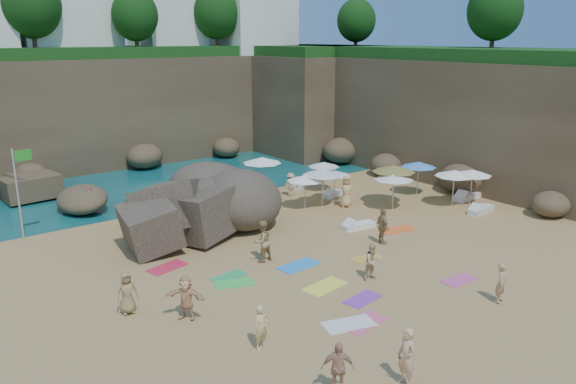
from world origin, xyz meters
TOP-DOWN VIEW (x-y plane):
  - ground at (0.00, 0.00)m, footprint 120.00×120.00m
  - seawater at (0.00, 30.00)m, footprint 120.00×120.00m
  - cliff_back at (2.00, 25.00)m, footprint 44.00×8.00m
  - cliff_right at (19.00, 8.00)m, footprint 8.00×30.00m
  - cliff_corner at (17.00, 20.00)m, footprint 10.00×12.00m
  - clifftop_buildings at (2.96, 25.79)m, footprint 28.48×9.48m
  - clifftop_trees at (4.78, 19.52)m, footprint 35.60×23.82m
  - rock_outcrop at (-1.49, 5.29)m, footprint 8.73×7.67m
  - flag_pole at (-8.98, 9.49)m, footprint 0.88×0.21m
  - parasol_0 at (4.99, 9.55)m, footprint 2.43×2.43m
  - parasol_1 at (7.37, 5.46)m, footprint 1.97×1.97m
  - parasol_2 at (6.05, 5.01)m, footprint 2.37×2.37m
  - parasol_3 at (8.35, 7.56)m, footprint 1.99×1.99m
  - parasol_5 at (5.00, 5.30)m, footprint 2.08×2.08m
  - parasol_6 at (9.54, 2.79)m, footprint 2.51×2.51m
  - parasol_7 at (8.87, 2.15)m, footprint 2.21×2.21m
  - parasol_8 at (12.15, 0.50)m, footprint 2.25×2.25m
  - parasol_10 at (12.45, 3.37)m, footprint 2.20×2.20m
  - parasol_11 at (13.26, 0.07)m, footprint 2.21×2.21m
  - lounger_0 at (2.06, 9.34)m, footprint 2.16×1.41m
  - lounger_1 at (7.75, 9.11)m, footprint 2.13×1.05m
  - lounger_2 at (8.04, 6.22)m, footprint 1.75×0.97m
  - lounger_3 at (4.99, 0.95)m, footprint 1.87×0.84m
  - lounger_4 at (13.98, 0.77)m, footprint 2.08×0.81m
  - lounger_5 at (12.37, -1.29)m, footprint 1.99×0.87m
  - towel_1 at (-1.82, -6.28)m, footprint 1.86×1.13m
  - towel_3 at (-3.67, -0.84)m, footprint 1.77×1.33m
  - towel_4 at (-0.97, -3.27)m, footprint 1.95×1.17m
  - towel_5 at (-2.31, -6.05)m, footprint 1.97×1.37m
  - towel_6 at (-0.57, -4.97)m, footprint 1.64×0.99m
  - towel_7 at (-5.08, 2.26)m, footprint 1.84×1.21m
  - towel_8 at (-0.51, -1.01)m, footprint 1.91×1.08m
  - towel_9 at (3.75, -6.14)m, footprint 1.58×0.88m
  - towel_10 at (6.38, -0.44)m, footprint 1.99×1.28m
  - towel_11 at (-3.48, -0.17)m, footprint 1.58×0.90m
  - towel_12 at (2.44, -2.16)m, footprint 1.56×0.93m
  - person_stand_0 at (-5.55, -5.47)m, footprint 0.60×0.46m
  - person_stand_1 at (-1.42, 0.38)m, footprint 0.97×0.80m
  - person_stand_2 at (5.95, 7.89)m, footprint 1.00×0.86m
  - person_stand_3 at (4.33, -1.33)m, footprint 0.75×1.11m
  - person_stand_4 at (7.09, 4.13)m, footprint 1.02×0.89m
  - person_stand_5 at (-5.06, 12.02)m, footprint 1.36×0.97m
  - person_stand_6 at (-3.44, -9.53)m, footprint 0.53×0.71m
  - person_lie_2 at (-7.99, -0.67)m, footprint 1.00×1.65m
  - person_lie_3 at (-6.53, -2.31)m, footprint 2.15×2.13m
  - person_lie_4 at (3.29, -8.24)m, footprint 0.99×1.60m
  - person_lie_5 at (1.01, -3.91)m, footprint 0.96×1.59m

SIDE VIEW (x-z plane):
  - ground at x=0.00m, z-range 0.00..0.00m
  - rock_outcrop at x=-1.49m, z-range -1.46..1.46m
  - seawater at x=0.00m, z-range 0.00..0.00m
  - towel_12 at x=2.44m, z-range 0.00..0.03m
  - towel_11 at x=-3.48m, z-range 0.00..0.03m
  - towel_9 at x=3.75m, z-range 0.00..0.03m
  - towel_6 at x=-0.57m, z-range 0.00..0.03m
  - towel_3 at x=-3.67m, z-range 0.00..0.03m
  - towel_7 at x=-5.08m, z-range 0.00..0.03m
  - towel_1 at x=-1.82m, z-range 0.00..0.03m
  - towel_5 at x=-2.31m, z-range 0.00..0.03m
  - towel_4 at x=-0.97m, z-range 0.00..0.03m
  - towel_10 at x=6.38m, z-range 0.00..0.03m
  - towel_8 at x=-0.51m, z-range 0.00..0.03m
  - lounger_2 at x=8.04m, z-range 0.00..0.26m
  - lounger_3 at x=4.99m, z-range 0.00..0.28m
  - lounger_5 at x=12.37m, z-range 0.00..0.30m
  - lounger_1 at x=7.75m, z-range 0.00..0.32m
  - lounger_4 at x=13.98m, z-range 0.00..0.32m
  - lounger_0 at x=2.06m, z-range 0.00..0.32m
  - person_lie_4 at x=3.29m, z-range 0.00..0.36m
  - person_lie_2 at x=-7.99m, z-range 0.00..0.41m
  - person_lie_3 at x=-6.53m, z-range 0.00..0.42m
  - person_lie_5 at x=1.01m, z-range 0.00..0.56m
  - person_stand_5 at x=-5.06m, z-range 0.00..1.44m
  - person_stand_2 at x=5.95m, z-range 0.00..1.47m
  - person_stand_0 at x=-5.55m, z-range 0.00..1.48m
  - person_stand_6 at x=-3.44m, z-range 0.00..1.76m
  - person_stand_3 at x=4.33m, z-range 0.00..1.76m
  - person_stand_4 at x=7.09m, z-range 0.00..1.84m
  - person_stand_1 at x=-1.42m, z-range 0.00..1.86m
  - parasol_1 at x=7.37m, z-range 0.78..2.64m
  - parasol_3 at x=8.35m, z-range 0.79..2.67m
  - parasol_5 at x=5.00m, z-range 0.82..2.79m
  - parasol_10 at x=12.45m, z-range 0.87..2.95m
  - parasol_7 at x=8.87m, z-range 0.87..2.96m
  - parasol_11 at x=13.26m, z-range 0.87..2.96m
  - parasol_8 at x=12.15m, z-range 0.89..3.02m
  - parasol_2 at x=6.05m, z-range 0.93..3.17m
  - parasol_0 at x=4.99m, z-range 0.96..3.25m
  - parasol_6 at x=9.54m, z-range 0.99..3.36m
  - flag_pole at x=-8.98m, z-range 0.63..5.16m
  - cliff_back at x=2.00m, z-range 0.00..8.00m
  - cliff_right at x=19.00m, z-range 0.00..8.00m
  - cliff_corner at x=17.00m, z-range 0.00..8.00m
  - clifftop_buildings at x=2.96m, z-range 7.74..14.74m
  - clifftop_trees at x=4.78m, z-range 9.06..13.46m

